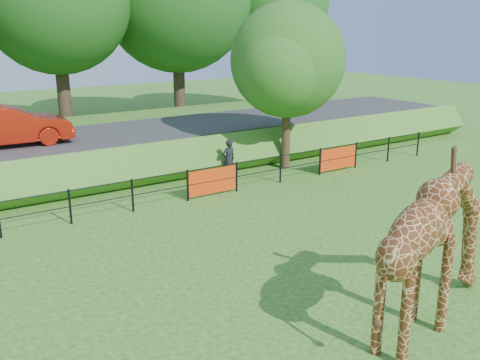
{
  "coord_description": "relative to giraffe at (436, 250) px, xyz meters",
  "views": [
    {
      "loc": [
        -6.17,
        -7.49,
        5.79
      ],
      "look_at": [
        1.09,
        3.41,
        2.0
      ],
      "focal_mm": 40.0,
      "sensor_mm": 36.0,
      "label": 1
    }
  ],
  "objects": [
    {
      "name": "embankment",
      "position": [
        -2.35,
        17.11,
        -0.94
      ],
      "size": [
        40.0,
        9.0,
        1.3
      ],
      "primitive_type": "cube",
      "color": "#245B16",
      "rests_on": "ground"
    },
    {
      "name": "perimeter_fence",
      "position": [
        -2.35,
        9.61,
        -1.04
      ],
      "size": [
        28.07,
        0.1,
        1.1
      ],
      "primitive_type": null,
      "color": "black",
      "rests_on": "ground"
    },
    {
      "name": "giraffe",
      "position": [
        0.0,
        0.0,
        0.0
      ],
      "size": [
        4.53,
        1.83,
        3.19
      ],
      "primitive_type": null,
      "rotation": [
        0.0,
        0.0,
        0.23
      ],
      "color": "#522810",
      "rests_on": "ground"
    },
    {
      "name": "car_red",
      "position": [
        -4.84,
        15.35,
        0.59
      ],
      "size": [
        4.72,
        1.85,
        1.53
      ],
      "primitive_type": "imported",
      "rotation": [
        0.0,
        0.0,
        1.52
      ],
      "color": "red",
      "rests_on": "road"
    },
    {
      "name": "ground",
      "position": [
        -2.35,
        1.61,
        -1.59
      ],
      "size": [
        90.0,
        90.0,
        0.0
      ],
      "primitive_type": "plane",
      "color": "#245B16",
      "rests_on": "ground"
    },
    {
      "name": "visitor",
      "position": [
        2.29,
        11.14,
        -0.81
      ],
      "size": [
        0.59,
        0.4,
        1.57
      ],
      "primitive_type": "imported",
      "rotation": [
        0.0,
        0.0,
        3.19
      ],
      "color": "black",
      "rests_on": "ground"
    },
    {
      "name": "tree_east",
      "position": [
        5.25,
        11.24,
        2.69
      ],
      "size": [
        5.4,
        4.71,
        6.76
      ],
      "color": "black",
      "rests_on": "ground"
    },
    {
      "name": "road",
      "position": [
        -2.35,
        15.61,
        -0.23
      ],
      "size": [
        40.0,
        5.0,
        0.12
      ],
      "primitive_type": "cube",
      "color": "#2C2C2E",
      "rests_on": "embankment"
    }
  ]
}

